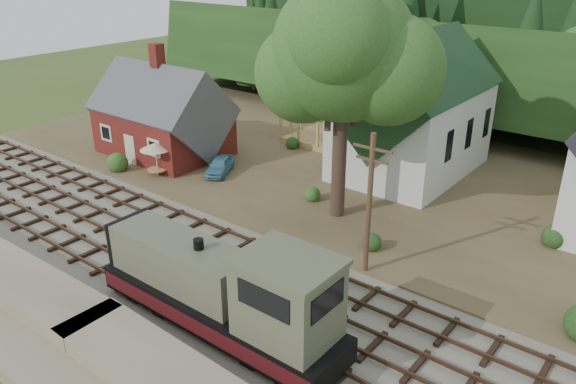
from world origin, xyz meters
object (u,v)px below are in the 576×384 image
Objects in this scene: locomotive at (225,292)px; car_green at (105,116)px; car_blue at (220,165)px; patio_set at (155,148)px.

car_green is at bearing 153.34° from locomotive.
car_blue reaches higher than car_green.
locomotive is at bearing -70.30° from car_blue.
locomotive is 19.98m from patio_set.
car_blue is 1.07× the size of car_green.
locomotive reaches higher than car_green.
patio_set is at bearing 149.17° from locomotive.
patio_set is (-17.16, 10.24, 0.27)m from locomotive.
car_green is (-18.75, 2.84, -0.06)m from car_blue.
locomotive is at bearing -95.50° from car_green.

